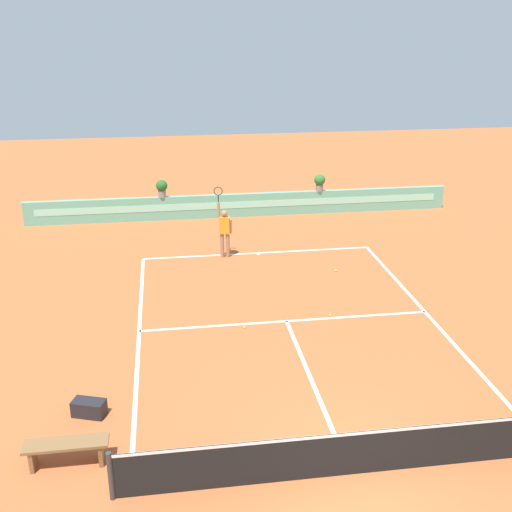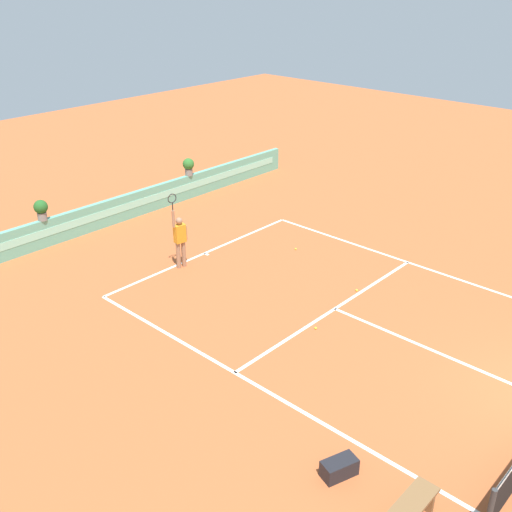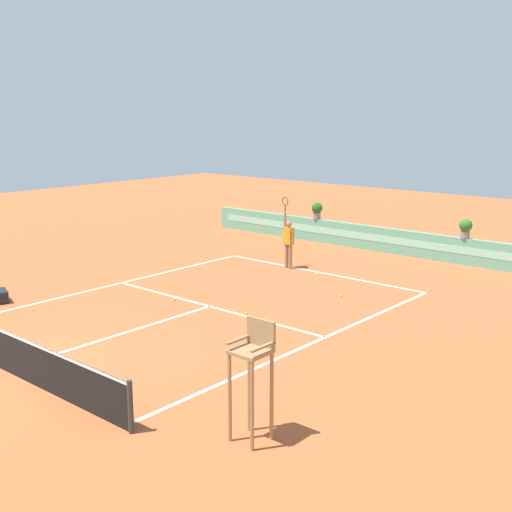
{
  "view_description": "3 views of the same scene",
  "coord_description": "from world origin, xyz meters",
  "px_view_note": "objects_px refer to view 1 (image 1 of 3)",
  "views": [
    {
      "loc": [
        -3.18,
        -9.22,
        8.11
      ],
      "look_at": [
        -0.49,
        9.04,
        1.0
      ],
      "focal_mm": 44.14,
      "sensor_mm": 36.0,
      "label": 1
    },
    {
      "loc": [
        -12.54,
        -2.05,
        8.88
      ],
      "look_at": [
        -0.49,
        9.04,
        1.0
      ],
      "focal_mm": 42.32,
      "sensor_mm": 36.0,
      "label": 2
    },
    {
      "loc": [
        13.09,
        -6.64,
        5.6
      ],
      "look_at": [
        -0.49,
        9.04,
        1.0
      ],
      "focal_mm": 46.09,
      "sensor_mm": 36.0,
      "label": 3
    }
  ],
  "objects_px": {
    "bench_courtside": "(66,448)",
    "tennis_player": "(224,229)",
    "gear_bag": "(89,408)",
    "potted_plant_left": "(162,187)",
    "potted_plant_right": "(320,181)",
    "tennis_ball_near_baseline": "(244,327)",
    "tennis_ball_by_sideline": "(330,315)",
    "tennis_ball_mid_court": "(336,271)"
  },
  "relations": [
    {
      "from": "bench_courtside",
      "to": "tennis_player",
      "type": "xyz_separation_m",
      "value": [
        4.1,
        10.61,
        0.67
      ]
    },
    {
      "from": "bench_courtside",
      "to": "tennis_ball_mid_court",
      "type": "relative_size",
      "value": 23.53
    },
    {
      "from": "tennis_player",
      "to": "tennis_ball_near_baseline",
      "type": "relative_size",
      "value": 38.01
    },
    {
      "from": "tennis_ball_near_baseline",
      "to": "tennis_ball_by_sideline",
      "type": "bearing_deg",
      "value": 8.61
    },
    {
      "from": "tennis_player",
      "to": "potted_plant_right",
      "type": "xyz_separation_m",
      "value": [
        4.58,
        4.71,
        0.36
      ]
    },
    {
      "from": "gear_bag",
      "to": "potted_plant_right",
      "type": "height_order",
      "value": "potted_plant_right"
    },
    {
      "from": "potted_plant_right",
      "to": "potted_plant_left",
      "type": "xyz_separation_m",
      "value": [
        -6.71,
        0.0,
        0.0
      ]
    },
    {
      "from": "tennis_ball_near_baseline",
      "to": "potted_plant_right",
      "type": "bearing_deg",
      "value": 65.85
    },
    {
      "from": "bench_courtside",
      "to": "potted_plant_right",
      "type": "relative_size",
      "value": 2.21
    },
    {
      "from": "tennis_ball_by_sideline",
      "to": "potted_plant_right",
      "type": "bearing_deg",
      "value": 78.2
    },
    {
      "from": "tennis_ball_mid_court",
      "to": "potted_plant_left",
      "type": "bearing_deg",
      "value": 130.69
    },
    {
      "from": "tennis_ball_mid_court",
      "to": "gear_bag",
      "type": "bearing_deg",
      "value": -136.14
    },
    {
      "from": "tennis_ball_near_baseline",
      "to": "potted_plant_left",
      "type": "distance_m",
      "value": 10.55
    },
    {
      "from": "potted_plant_right",
      "to": "tennis_ball_near_baseline",
      "type": "bearing_deg",
      "value": -114.15
    },
    {
      "from": "tennis_player",
      "to": "tennis_ball_by_sideline",
      "type": "xyz_separation_m",
      "value": [
        2.52,
        -5.14,
        -1.02
      ]
    },
    {
      "from": "tennis_player",
      "to": "potted_plant_right",
      "type": "bearing_deg",
      "value": 45.85
    },
    {
      "from": "tennis_ball_near_baseline",
      "to": "potted_plant_left",
      "type": "bearing_deg",
      "value": 101.69
    },
    {
      "from": "tennis_player",
      "to": "tennis_ball_mid_court",
      "type": "relative_size",
      "value": 38.01
    },
    {
      "from": "gear_bag",
      "to": "potted_plant_left",
      "type": "height_order",
      "value": "potted_plant_left"
    },
    {
      "from": "bench_courtside",
      "to": "potted_plant_left",
      "type": "relative_size",
      "value": 2.21
    },
    {
      "from": "bench_courtside",
      "to": "tennis_ball_near_baseline",
      "type": "height_order",
      "value": "bench_courtside"
    },
    {
      "from": "tennis_ball_near_baseline",
      "to": "potted_plant_left",
      "type": "relative_size",
      "value": 0.09
    },
    {
      "from": "gear_bag",
      "to": "tennis_ball_near_baseline",
      "type": "distance_m",
      "value": 5.2
    },
    {
      "from": "tennis_ball_mid_court",
      "to": "tennis_ball_by_sideline",
      "type": "bearing_deg",
      "value": -107.9
    },
    {
      "from": "bench_courtside",
      "to": "tennis_ball_near_baseline",
      "type": "bearing_deg",
      "value": 51.2
    },
    {
      "from": "gear_bag",
      "to": "tennis_player",
      "type": "height_order",
      "value": "tennis_player"
    },
    {
      "from": "tennis_ball_near_baseline",
      "to": "tennis_ball_by_sideline",
      "type": "relative_size",
      "value": 1.0
    },
    {
      "from": "tennis_ball_mid_court",
      "to": "tennis_ball_by_sideline",
      "type": "distance_m",
      "value": 3.4
    },
    {
      "from": "potted_plant_right",
      "to": "bench_courtside",
      "type": "bearing_deg",
      "value": -119.53
    },
    {
      "from": "gear_bag",
      "to": "tennis_ball_mid_court",
      "type": "xyz_separation_m",
      "value": [
        7.41,
        7.12,
        -0.15
      ]
    },
    {
      "from": "tennis_ball_near_baseline",
      "to": "potted_plant_right",
      "type": "distance_m",
      "value": 11.31
    },
    {
      "from": "tennis_ball_near_baseline",
      "to": "tennis_ball_by_sideline",
      "type": "height_order",
      "value": "same"
    },
    {
      "from": "potted_plant_left",
      "to": "tennis_ball_near_baseline",
      "type": "bearing_deg",
      "value": -78.31
    },
    {
      "from": "gear_bag",
      "to": "potted_plant_right",
      "type": "bearing_deg",
      "value": 58.49
    },
    {
      "from": "bench_courtside",
      "to": "potted_plant_left",
      "type": "bearing_deg",
      "value": 82.68
    },
    {
      "from": "gear_bag",
      "to": "potted_plant_right",
      "type": "relative_size",
      "value": 0.97
    },
    {
      "from": "potted_plant_right",
      "to": "tennis_player",
      "type": "bearing_deg",
      "value": -134.15
    },
    {
      "from": "tennis_player",
      "to": "tennis_ball_near_baseline",
      "type": "height_order",
      "value": "tennis_player"
    },
    {
      "from": "bench_courtside",
      "to": "tennis_ball_near_baseline",
      "type": "xyz_separation_m",
      "value": [
        4.09,
        5.08,
        -0.34
      ]
    },
    {
      "from": "gear_bag",
      "to": "potted_plant_left",
      "type": "distance_m",
      "value": 13.91
    },
    {
      "from": "tennis_player",
      "to": "tennis_ball_mid_court",
      "type": "distance_m",
      "value": 4.17
    },
    {
      "from": "tennis_ball_by_sideline",
      "to": "potted_plant_left",
      "type": "xyz_separation_m",
      "value": [
        -4.65,
        9.85,
        1.38
      ]
    }
  ]
}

